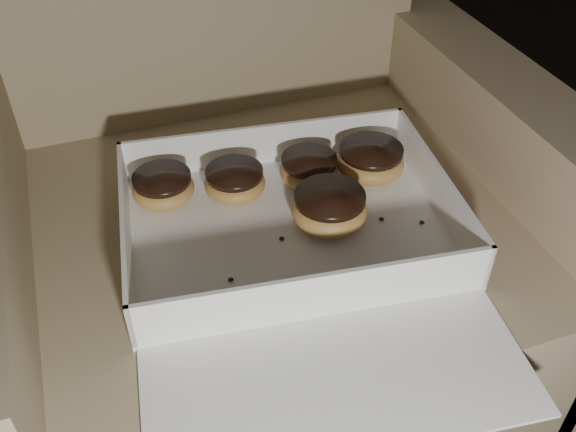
% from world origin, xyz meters
% --- Properties ---
extents(floor, '(4.50, 4.50, 0.00)m').
position_xyz_m(floor, '(0.00, 0.00, 0.00)').
color(floor, black).
rests_on(floor, ground).
extents(armchair, '(0.88, 0.74, 0.92)m').
position_xyz_m(armchair, '(-0.42, -0.00, 0.29)').
color(armchair, tan).
rests_on(armchair, floor).
extents(bakery_box, '(0.49, 0.55, 0.07)m').
position_xyz_m(bakery_box, '(-0.41, -0.17, 0.43)').
color(bakery_box, white).
rests_on(bakery_box, armchair).
extents(donut_a, '(0.09, 0.09, 0.04)m').
position_xyz_m(donut_a, '(-0.45, -0.03, 0.44)').
color(donut_a, '#BD8742').
rests_on(donut_a, bakery_box).
extents(donut_b, '(0.09, 0.09, 0.04)m').
position_xyz_m(donut_b, '(-0.34, -0.04, 0.44)').
color(donut_b, '#BD8742').
rests_on(donut_b, bakery_box).
extents(donut_c, '(0.10, 0.10, 0.05)m').
position_xyz_m(donut_c, '(-0.25, -0.05, 0.45)').
color(donut_c, '#BD8742').
rests_on(donut_c, bakery_box).
extents(donut_d, '(0.10, 0.10, 0.05)m').
position_xyz_m(donut_d, '(-0.35, -0.14, 0.45)').
color(donut_d, '#BD8742').
rests_on(donut_d, bakery_box).
extents(donut_e, '(0.09, 0.09, 0.04)m').
position_xyz_m(donut_e, '(-0.55, -0.01, 0.44)').
color(donut_e, '#BD8742').
rests_on(donut_e, bakery_box).
extents(crumb_a, '(0.01, 0.01, 0.00)m').
position_xyz_m(crumb_a, '(-0.28, -0.15, 0.42)').
color(crumb_a, black).
rests_on(crumb_a, bakery_box).
extents(crumb_b, '(0.01, 0.01, 0.00)m').
position_xyz_m(crumb_b, '(-0.42, -0.14, 0.42)').
color(crumb_b, black).
rests_on(crumb_b, bakery_box).
extents(crumb_c, '(0.01, 0.01, 0.00)m').
position_xyz_m(crumb_c, '(-0.23, -0.18, 0.42)').
color(crumb_c, black).
rests_on(crumb_c, bakery_box).
extents(crumb_d, '(0.01, 0.01, 0.00)m').
position_xyz_m(crumb_d, '(-0.51, -0.20, 0.42)').
color(crumb_d, black).
rests_on(crumb_d, bakery_box).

